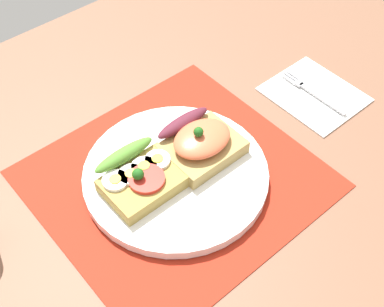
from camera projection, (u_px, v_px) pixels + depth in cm
name	position (u px, v px, depth cm)	size (l,w,h in cm)	color
ground_plane	(176.00, 186.00, 73.84)	(120.00, 90.00, 3.20)	brown
placemat	(176.00, 179.00, 72.51)	(36.62, 34.80, 0.30)	#9F2313
plate	(176.00, 175.00, 71.82)	(25.92, 25.92, 1.52)	white
sandwich_egg_tomato	(140.00, 177.00, 68.62)	(10.66, 9.23, 4.26)	#A78C43
sandwich_salmon	(201.00, 143.00, 71.84)	(10.57, 9.80, 5.81)	#A98C4E
napkin	(314.00, 94.00, 83.81)	(12.70, 14.53, 0.60)	white
fork	(312.00, 91.00, 83.53)	(1.62, 13.00, 0.32)	#B7B7BC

